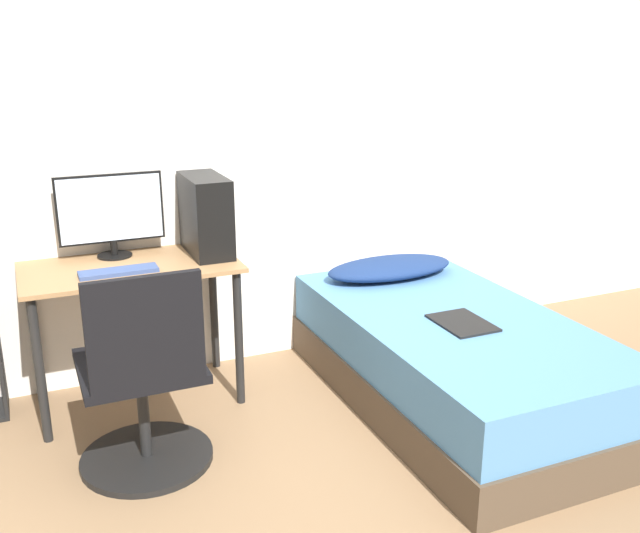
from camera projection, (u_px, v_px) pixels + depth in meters
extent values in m
plane|color=#846647|center=(280.00, 512.00, 2.87)|extent=(14.00, 14.00, 0.00)
cube|color=silver|center=(178.00, 152.00, 3.80)|extent=(8.00, 0.05, 2.50)
cube|color=#997047|center=(130.00, 267.00, 3.56)|extent=(1.06, 0.58, 0.02)
cylinder|color=black|center=(40.00, 371.00, 3.28)|extent=(0.04, 0.04, 0.72)
cylinder|color=black|center=(239.00, 338.00, 3.64)|extent=(0.04, 0.04, 0.72)
cylinder|color=black|center=(35.00, 334.00, 3.69)|extent=(0.04, 0.04, 0.72)
cylinder|color=black|center=(214.00, 308.00, 4.06)|extent=(0.04, 0.04, 0.72)
cylinder|color=black|center=(147.00, 457.00, 3.22)|extent=(0.59, 0.59, 0.03)
cylinder|color=black|center=(144.00, 413.00, 3.15)|extent=(0.05, 0.05, 0.42)
cube|color=black|center=(140.00, 366.00, 3.08)|extent=(0.51, 0.51, 0.04)
cube|color=black|center=(146.00, 332.00, 2.80)|extent=(0.46, 0.04, 0.46)
cube|color=#4C3D2D|center=(452.00, 382.00, 3.73)|extent=(1.04, 1.92, 0.22)
cube|color=teal|center=(455.00, 340.00, 3.66)|extent=(1.01, 1.88, 0.26)
ellipsoid|color=navy|center=(390.00, 268.00, 4.21)|extent=(0.79, 0.36, 0.11)
cube|color=black|center=(462.00, 323.00, 3.51)|extent=(0.24, 0.32, 0.01)
cylinder|color=black|center=(115.00, 255.00, 3.70)|extent=(0.18, 0.18, 0.01)
cylinder|color=black|center=(114.00, 247.00, 3.68)|extent=(0.04, 0.04, 0.08)
cube|color=black|center=(110.00, 208.00, 3.63)|extent=(0.53, 0.01, 0.35)
cube|color=silver|center=(111.00, 209.00, 3.62)|extent=(0.51, 0.01, 0.33)
cube|color=#33477A|center=(119.00, 272.00, 3.42)|extent=(0.37, 0.11, 0.02)
cube|color=black|center=(206.00, 215.00, 3.70)|extent=(0.19, 0.42, 0.41)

